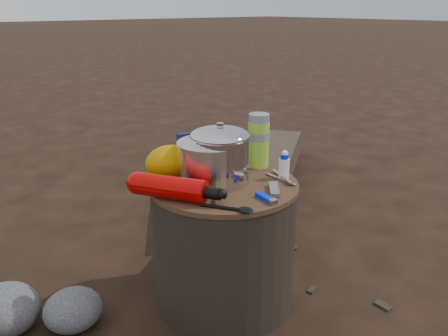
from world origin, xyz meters
TOP-DOWN VIEW (x-y plane):
  - ground at (0.00, 0.00)m, footprint 60.00×60.00m
  - stump at (0.00, 0.00)m, footprint 0.47×0.47m
  - log_main at (0.62, 0.53)m, footprint 1.65×1.31m
  - log_small at (0.45, 0.83)m, footprint 0.85×1.14m
  - foil_windscreen at (-0.02, 0.03)m, footprint 0.21×0.21m
  - camping_pot at (-0.01, 0.01)m, footprint 0.18×0.18m
  - fuel_bottle at (-0.20, 0.00)m, footprint 0.20×0.28m
  - thermos at (0.19, 0.05)m, footprint 0.07×0.07m
  - travel_mug at (0.09, 0.15)m, footprint 0.08×0.08m
  - stuff_sack at (-0.11, 0.15)m, footprint 0.16×0.13m
  - food_pouch at (-0.01, 0.15)m, footprint 0.10×0.06m
  - lighter at (0.01, -0.18)m, footprint 0.03×0.08m
  - multitool at (0.07, -0.15)m, footprint 0.09×0.09m
  - pot_grabber at (0.15, -0.10)m, footprint 0.06×0.14m
  - spork at (-0.13, -0.15)m, footprint 0.10×0.14m
  - squeeze_bottle at (0.18, -0.09)m, footprint 0.04×0.04m

SIDE VIEW (x-z plane):
  - ground at x=0.00m, z-range 0.00..0.00m
  - log_small at x=0.45m, z-range 0.00..0.10m
  - log_main at x=0.62m, z-range 0.00..0.15m
  - stump at x=0.00m, z-range 0.00..0.43m
  - spork at x=-0.13m, z-range 0.43..0.44m
  - pot_grabber at x=0.15m, z-range 0.43..0.44m
  - multitool at x=0.07m, z-range 0.43..0.44m
  - lighter at x=0.01m, z-range 0.43..0.45m
  - fuel_bottle at x=-0.20m, z-range 0.43..0.50m
  - squeeze_bottle at x=0.18m, z-range 0.43..0.51m
  - stuff_sack at x=-0.11m, z-range 0.43..0.54m
  - travel_mug at x=0.09m, z-range 0.43..0.55m
  - food_pouch at x=-0.01m, z-range 0.43..0.56m
  - foil_windscreen at x=-0.02m, z-range 0.43..0.56m
  - camping_pot at x=-0.01m, z-range 0.43..0.61m
  - thermos at x=0.19m, z-range 0.43..0.61m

